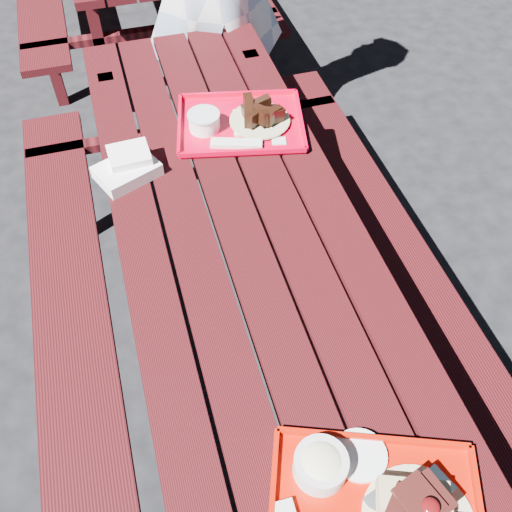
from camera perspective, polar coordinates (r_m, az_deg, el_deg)
ground at (r=2.34m, az=-1.04°, el=-10.11°), size 60.00×60.00×0.00m
picnic_table_near at (r=1.87m, az=-1.28°, el=-1.66°), size 1.41×2.40×0.75m
near_tray at (r=1.33m, az=11.95°, el=-23.13°), size 0.54×0.49×0.14m
far_tray at (r=2.09m, az=-1.77°, el=13.21°), size 0.51×0.43×0.08m
white_cloth at (r=1.94m, az=-12.71°, el=8.72°), size 0.23×0.21×0.08m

